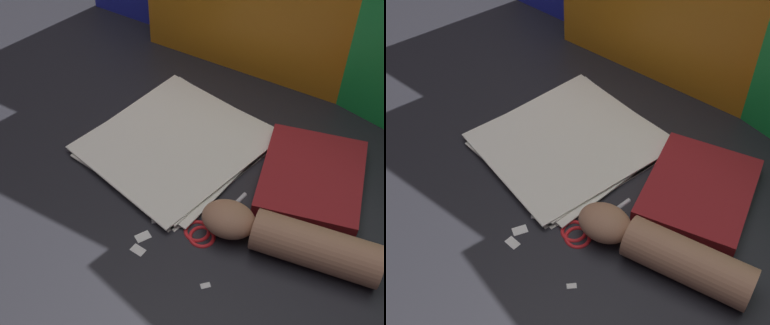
{
  "view_description": "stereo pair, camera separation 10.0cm",
  "coord_description": "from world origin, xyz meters",
  "views": [
    {
      "loc": [
        0.44,
        -0.52,
        0.78
      ],
      "look_at": [
        -0.02,
        -0.01,
        0.06
      ],
      "focal_mm": 50.0,
      "sensor_mm": 36.0,
      "label": 1
    },
    {
      "loc": [
        0.51,
        -0.45,
        0.78
      ],
      "look_at": [
        -0.02,
        -0.01,
        0.06
      ],
      "focal_mm": 50.0,
      "sensor_mm": 36.0,
      "label": 2
    }
  ],
  "objects": [
    {
      "name": "paper_scrap_side",
      "position": [
        0.15,
        -0.16,
        0.0
      ],
      "size": [
        0.02,
        0.02,
        0.0
      ],
      "color": "white",
      "rests_on": "ground_plane"
    },
    {
      "name": "paper_scrap_far",
      "position": [
        0.01,
        -0.18,
        0.0
      ],
      "size": [
        0.03,
        0.02,
        0.0
      ],
      "color": "white",
      "rests_on": "ground_plane"
    },
    {
      "name": "paper_stack",
      "position": [
        -0.11,
        0.05,
        0.01
      ],
      "size": [
        0.32,
        0.36,
        0.02
      ],
      "color": "white",
      "rests_on": "ground_plane"
    },
    {
      "name": "paper_scrap_near",
      "position": [
        0.0,
        -0.16,
        0.0
      ],
      "size": [
        0.03,
        0.03,
        0.0
      ],
      "color": "white",
      "rests_on": "ground_plane"
    },
    {
      "name": "backdrop_panel_center",
      "position": [
        0.01,
        0.39,
        0.24
      ],
      "size": [
        0.87,
        0.19,
        0.48
      ],
      "color": "orange",
      "rests_on": "ground_plane"
    },
    {
      "name": "paper_scrap_mid",
      "position": [
        -0.01,
        -0.12,
        0.0
      ],
      "size": [
        0.02,
        0.02,
        0.0
      ],
      "color": "white",
      "rests_on": "ground_plane"
    },
    {
      "name": "book_closed",
      "position": [
        0.16,
        0.15,
        0.02
      ],
      "size": [
        0.27,
        0.29,
        0.03
      ],
      "color": "maroon",
      "rests_on": "ground_plane"
    },
    {
      "name": "scissors",
      "position": [
        0.08,
        -0.06,
        0.0
      ],
      "size": [
        0.1,
        0.16,
        0.01
      ],
      "color": "silver",
      "rests_on": "ground_plane"
    },
    {
      "name": "ground_plane",
      "position": [
        0.0,
        0.0,
        0.0
      ],
      "size": [
        6.0,
        6.0,
        0.0
      ],
      "primitive_type": "plane",
      "color": "black"
    },
    {
      "name": "hand_forearm",
      "position": [
        0.22,
        -0.01,
        0.04
      ],
      "size": [
        0.32,
        0.17,
        0.07
      ],
      "color": "#A87556",
      "rests_on": "ground_plane"
    }
  ]
}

